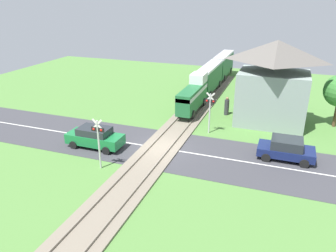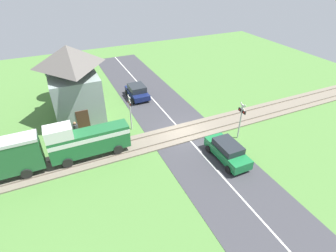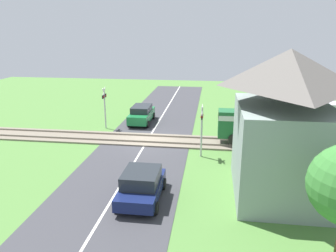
{
  "view_description": "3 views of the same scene",
  "coord_description": "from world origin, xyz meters",
  "px_view_note": "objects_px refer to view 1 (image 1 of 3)",
  "views": [
    {
      "loc": [
        8.01,
        -20.3,
        10.65
      ],
      "look_at": [
        0.0,
        1.55,
        1.2
      ],
      "focal_mm": 35.0,
      "sensor_mm": 36.0,
      "label": 1
    },
    {
      "loc": [
        -17.43,
        9.52,
        13.55
      ],
      "look_at": [
        0.0,
        1.55,
        1.2
      ],
      "focal_mm": 28.0,
      "sensor_mm": 36.0,
      "label": 2
    },
    {
      "loc": [
        22.7,
        4.65,
        8.02
      ],
      "look_at": [
        0.0,
        1.55,
        1.2
      ],
      "focal_mm": 35.0,
      "sensor_mm": 36.0,
      "label": 3
    }
  ],
  "objects_px": {
    "train": "(212,76)",
    "car_near_crossing": "(95,137)",
    "car_far_side": "(286,149)",
    "crossing_signal_east_approach": "(210,108)",
    "station_building": "(273,84)",
    "pedestrian_by_station": "(227,107)",
    "crossing_signal_west_approach": "(98,137)"
  },
  "relations": [
    {
      "from": "train",
      "to": "car_near_crossing",
      "type": "height_order",
      "value": "train"
    },
    {
      "from": "train",
      "to": "car_far_side",
      "type": "height_order",
      "value": "train"
    },
    {
      "from": "crossing_signal_west_approach",
      "to": "pedestrian_by_station",
      "type": "bearing_deg",
      "value": 65.94
    },
    {
      "from": "crossing_signal_east_approach",
      "to": "crossing_signal_west_approach",
      "type": "bearing_deg",
      "value": -122.91
    },
    {
      "from": "train",
      "to": "station_building",
      "type": "bearing_deg",
      "value": -48.37
    },
    {
      "from": "train",
      "to": "pedestrian_by_station",
      "type": "relative_size",
      "value": 12.36
    },
    {
      "from": "car_near_crossing",
      "to": "train",
      "type": "bearing_deg",
      "value": 75.09
    },
    {
      "from": "car_far_side",
      "to": "crossing_signal_east_approach",
      "type": "relative_size",
      "value": 1.09
    },
    {
      "from": "crossing_signal_west_approach",
      "to": "pedestrian_by_station",
      "type": "xyz_separation_m",
      "value": [
        5.8,
        13.0,
        -1.4
      ]
    },
    {
      "from": "car_far_side",
      "to": "car_near_crossing",
      "type": "bearing_deg",
      "value": -167.81
    },
    {
      "from": "car_near_crossing",
      "to": "crossing_signal_west_approach",
      "type": "distance_m",
      "value": 3.6
    },
    {
      "from": "crossing_signal_west_approach",
      "to": "crossing_signal_east_approach",
      "type": "relative_size",
      "value": 1.0
    },
    {
      "from": "car_near_crossing",
      "to": "station_building",
      "type": "bearing_deg",
      "value": 39.12
    },
    {
      "from": "car_far_side",
      "to": "crossing_signal_east_approach",
      "type": "bearing_deg",
      "value": 156.39
    },
    {
      "from": "crossing_signal_west_approach",
      "to": "crossing_signal_east_approach",
      "type": "bearing_deg",
      "value": 57.09
    },
    {
      "from": "station_building",
      "to": "pedestrian_by_station",
      "type": "relative_size",
      "value": 4.13
    },
    {
      "from": "crossing_signal_east_approach",
      "to": "station_building",
      "type": "height_order",
      "value": "station_building"
    },
    {
      "from": "crossing_signal_west_approach",
      "to": "pedestrian_by_station",
      "type": "distance_m",
      "value": 14.3
    },
    {
      "from": "train",
      "to": "station_building",
      "type": "xyz_separation_m",
      "value": [
        7.07,
        -7.96,
        1.63
      ]
    },
    {
      "from": "station_building",
      "to": "pedestrian_by_station",
      "type": "height_order",
      "value": "station_building"
    },
    {
      "from": "crossing_signal_east_approach",
      "to": "car_near_crossing",
      "type": "bearing_deg",
      "value": -142.91
    },
    {
      "from": "crossing_signal_west_approach",
      "to": "pedestrian_by_station",
      "type": "relative_size",
      "value": 1.99
    },
    {
      "from": "train",
      "to": "car_near_crossing",
      "type": "distance_m",
      "value": 18.14
    },
    {
      "from": "car_near_crossing",
      "to": "crossing_signal_east_approach",
      "type": "distance_m",
      "value": 9.25
    },
    {
      "from": "car_far_side",
      "to": "pedestrian_by_station",
      "type": "bearing_deg",
      "value": 126.34
    },
    {
      "from": "crossing_signal_east_approach",
      "to": "station_building",
      "type": "xyz_separation_m",
      "value": [
        4.43,
        4.02,
        1.33
      ]
    },
    {
      "from": "crossing_signal_west_approach",
      "to": "pedestrian_by_station",
      "type": "height_order",
      "value": "crossing_signal_west_approach"
    },
    {
      "from": "car_near_crossing",
      "to": "car_far_side",
      "type": "distance_m",
      "value": 13.64
    },
    {
      "from": "crossing_signal_east_approach",
      "to": "station_building",
      "type": "distance_m",
      "value": 6.13
    },
    {
      "from": "car_far_side",
      "to": "crossing_signal_east_approach",
      "type": "height_order",
      "value": "crossing_signal_east_approach"
    },
    {
      "from": "crossing_signal_west_approach",
      "to": "car_far_side",
      "type": "bearing_deg",
      "value": 26.0
    },
    {
      "from": "car_far_side",
      "to": "crossing_signal_west_approach",
      "type": "relative_size",
      "value": 1.09
    }
  ]
}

